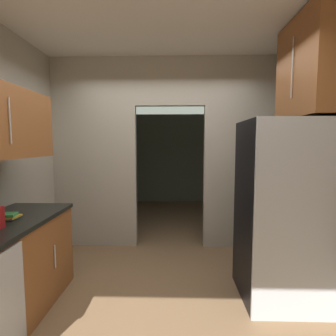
% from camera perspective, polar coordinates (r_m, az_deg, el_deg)
% --- Properties ---
extents(ground, '(20.00, 20.00, 0.00)m').
position_cam_1_polar(ground, '(2.90, -2.01, -27.27)').
color(ground, brown).
extents(kitchen_overhead_slab, '(3.73, 6.92, 0.06)m').
position_cam_1_polar(kitchen_overhead_slab, '(3.15, -1.64, 29.34)').
color(kitchen_overhead_slab, silver).
extents(kitchen_partition, '(3.33, 0.12, 2.81)m').
position_cam_1_polar(kitchen_partition, '(3.90, -1.10, 4.59)').
color(kitchen_partition, '#ADA899').
rests_on(kitchen_partition, ground).
extents(adjoining_room_shell, '(3.33, 3.13, 2.81)m').
position_cam_1_polar(adjoining_room_shell, '(5.99, 0.05, 3.85)').
color(adjoining_room_shell, gray).
rests_on(adjoining_room_shell, ground).
extents(refrigerator, '(0.81, 0.78, 1.79)m').
position_cam_1_polar(refrigerator, '(2.86, 24.00, -8.64)').
color(refrigerator, black).
rests_on(refrigerator, ground).
extents(upper_cabinet_fridgeside, '(0.36, 0.89, 0.98)m').
position_cam_1_polar(upper_cabinet_fridgeside, '(3.07, 28.85, 18.73)').
color(upper_cabinet_fridgeside, brown).
extents(book_stack, '(0.13, 0.16, 0.06)m').
position_cam_1_polar(book_stack, '(2.74, -31.31, -9.06)').
color(book_stack, '#2D609E').
rests_on(book_stack, lower_cabinet_run).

